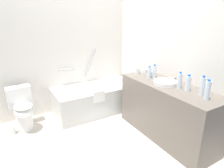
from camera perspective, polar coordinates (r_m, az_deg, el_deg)
ground_plane at (r=3.08m, az=-6.43°, el=-15.57°), size 3.63×3.63×0.00m
wall_back_tiled at (r=3.71m, az=-15.08°, el=11.13°), size 3.03×0.10×2.53m
wall_right_mirror at (r=3.34m, az=14.91°, el=10.31°), size 0.10×2.73×2.53m
bathtub at (r=3.76m, az=-4.74°, el=-4.01°), size 1.56×0.74×1.16m
toilet at (r=3.45m, az=-24.72°, el=-6.65°), size 0.38×0.52×0.70m
vanity_counter at (r=3.04m, az=15.65°, el=-7.60°), size 0.55×1.57×0.83m
sink_basin at (r=2.89m, az=15.32°, el=0.43°), size 0.33×0.33×0.05m
sink_faucet at (r=3.02m, az=17.87°, el=1.20°), size 0.13×0.15×0.08m
water_bottle_0 at (r=2.60m, az=24.94°, el=-0.61°), size 0.06×0.06×0.25m
water_bottle_1 at (r=3.11m, az=10.84°, el=3.32°), size 0.06×0.06×0.19m
water_bottle_2 at (r=3.13m, az=12.31°, el=3.55°), size 0.06×0.06×0.21m
water_bottle_3 at (r=2.50m, az=26.15°, el=-1.65°), size 0.06×0.06×0.25m
water_bottle_4 at (r=2.75m, az=19.20°, el=0.90°), size 0.06×0.06×0.23m
water_bottle_5 at (r=2.70m, az=21.38°, el=0.20°), size 0.07×0.07×0.22m
drinking_glass_0 at (r=3.31m, az=9.65°, el=3.63°), size 0.08×0.08×0.09m
drinking_glass_1 at (r=3.21m, az=11.17°, el=2.93°), size 0.07×0.07×0.08m
drinking_glass_2 at (r=3.33m, az=7.44°, el=3.81°), size 0.08×0.08×0.09m
bath_mat at (r=3.36m, az=-1.34°, el=-12.04°), size 0.66×0.41×0.01m
toilet_paper_roll at (r=3.50m, az=-27.25°, el=-11.93°), size 0.11×0.11×0.13m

